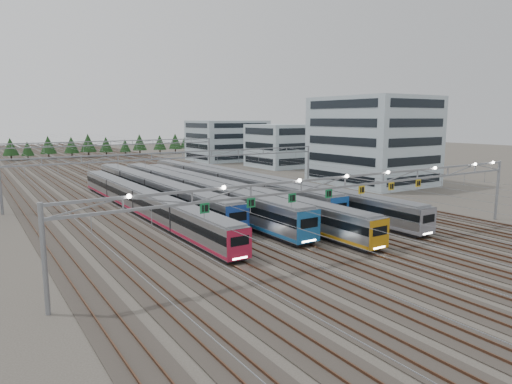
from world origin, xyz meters
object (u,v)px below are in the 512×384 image
train_e (226,183)px  depot_bldg_south (372,141)px  train_b (154,190)px  train_c (193,191)px  depot_bldg_north (227,140)px  gantry_mid (183,160)px  depot_bldg_mid (280,146)px  gantry_near (345,184)px  gantry_far (111,147)px  train_a (142,201)px  train_d (225,192)px  train_f (272,188)px

train_e → depot_bldg_south: bearing=-5.4°
train_b → train_c: bearing=-47.6°
depot_bldg_south → depot_bldg_north: (0.64, 63.15, -2.56)m
gantry_mid → depot_bldg_mid: 52.88m
gantry_near → depot_bldg_north: 105.33m
gantry_far → depot_bldg_south: bearing=-51.9°
train_c → depot_bldg_south: size_ratio=2.60×
gantry_near → depot_bldg_south: 52.59m
gantry_far → depot_bldg_mid: 45.18m
gantry_mid → depot_bldg_south: depot_bldg_south is taller
train_a → train_e: bearing=24.1°
depot_bldg_south → depot_bldg_north: depot_bldg_south is taller
train_d → depot_bldg_mid: size_ratio=3.97×
gantry_near → depot_bldg_south: depot_bldg_south is taller
train_f → gantry_mid: bearing=135.3°
depot_bldg_south → depot_bldg_mid: depot_bldg_south is taller
train_e → gantry_far: 48.66m
train_c → depot_bldg_south: 42.90m
gantry_near → depot_bldg_north: bearing=67.2°
train_f → train_d: bearing=179.8°
gantry_near → depot_bldg_mid: 83.00m
depot_bldg_south → depot_bldg_mid: 37.27m
train_b → gantry_mid: size_ratio=0.94×
gantry_far → depot_bldg_mid: depot_bldg_mid is taller
depot_bldg_south → depot_bldg_north: 63.21m
depot_bldg_mid → depot_bldg_north: (-2.22, 26.12, 0.47)m
train_b → train_f: bearing=-22.2°
train_a → depot_bldg_mid: 68.62m
train_d → gantry_far: (-2.25, 56.09, 4.32)m
train_d → train_e: (4.50, 8.08, 0.16)m
gantry_mid → train_c: bearing=-104.5°
train_b → gantry_far: (6.75, 48.76, 4.14)m
gantry_mid → train_d: bearing=-78.5°
depot_bldg_south → gantry_mid: bearing=171.3°
gantry_far → depot_bldg_south: depot_bldg_south is taller
train_a → gantry_near: size_ratio=0.96×
train_d → gantry_near: (-2.30, -29.03, 5.02)m
train_e → train_b: bearing=-176.8°
train_c → depot_bldg_south: bearing=3.4°
gantry_near → depot_bldg_mid: (42.96, 71.01, -1.15)m
depot_bldg_north → depot_bldg_south: bearing=-90.6°
train_c → train_d: (4.50, -2.40, -0.23)m
train_e → train_f: size_ratio=0.95×
train_b → train_d: bearing=-39.1°
gantry_far → gantry_near: bearing=-90.0°
train_a → depot_bldg_mid: size_ratio=3.40×
depot_bldg_south → train_b: bearing=177.1°
train_c → gantry_far: (2.25, 53.69, 4.09)m
gantry_near → depot_bldg_south: (40.10, 33.98, 1.88)m
train_a → train_d: bearing=-0.1°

